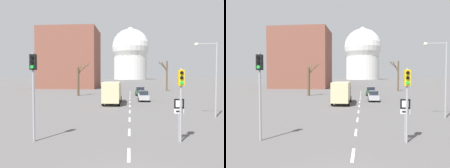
# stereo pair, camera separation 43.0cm
# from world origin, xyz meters

# --- Properties ---
(lane_stripe_0) EXTENTS (0.16, 2.00, 0.01)m
(lane_stripe_0) POSITION_xyz_m (0.00, 4.17, 0.00)
(lane_stripe_0) COLOR silver
(lane_stripe_0) RESTS_ON ground_plane
(lane_stripe_1) EXTENTS (0.16, 2.00, 0.01)m
(lane_stripe_1) POSITION_xyz_m (0.00, 8.67, 0.00)
(lane_stripe_1) COLOR silver
(lane_stripe_1) RESTS_ON ground_plane
(lane_stripe_2) EXTENTS (0.16, 2.00, 0.01)m
(lane_stripe_2) POSITION_xyz_m (0.00, 13.17, 0.00)
(lane_stripe_2) COLOR silver
(lane_stripe_2) RESTS_ON ground_plane
(lane_stripe_3) EXTENTS (0.16, 2.00, 0.01)m
(lane_stripe_3) POSITION_xyz_m (0.00, 17.67, 0.00)
(lane_stripe_3) COLOR silver
(lane_stripe_3) RESTS_ON ground_plane
(lane_stripe_4) EXTENTS (0.16, 2.00, 0.01)m
(lane_stripe_4) POSITION_xyz_m (0.00, 22.17, 0.00)
(lane_stripe_4) COLOR silver
(lane_stripe_4) RESTS_ON ground_plane
(lane_stripe_5) EXTENTS (0.16, 2.00, 0.01)m
(lane_stripe_5) POSITION_xyz_m (0.00, 26.67, 0.00)
(lane_stripe_5) COLOR silver
(lane_stripe_5) RESTS_ON ground_plane
(lane_stripe_6) EXTENTS (0.16, 2.00, 0.01)m
(lane_stripe_6) POSITION_xyz_m (0.00, 31.17, 0.00)
(lane_stripe_6) COLOR silver
(lane_stripe_6) RESTS_ON ground_plane
(lane_stripe_7) EXTENTS (0.16, 2.00, 0.01)m
(lane_stripe_7) POSITION_xyz_m (0.00, 35.67, 0.00)
(lane_stripe_7) COLOR silver
(lane_stripe_7) RESTS_ON ground_plane
(lane_stripe_8) EXTENTS (0.16, 2.00, 0.01)m
(lane_stripe_8) POSITION_xyz_m (0.00, 40.17, 0.00)
(lane_stripe_8) COLOR silver
(lane_stripe_8) RESTS_ON ground_plane
(lane_stripe_9) EXTENTS (0.16, 2.00, 0.01)m
(lane_stripe_9) POSITION_xyz_m (0.00, 44.67, 0.00)
(lane_stripe_9) COLOR silver
(lane_stripe_9) RESTS_ON ground_plane
(lane_stripe_10) EXTENTS (0.16, 2.00, 0.01)m
(lane_stripe_10) POSITION_xyz_m (0.00, 49.17, 0.00)
(lane_stripe_10) COLOR silver
(lane_stripe_10) RESTS_ON ground_plane
(traffic_signal_near_right) EXTENTS (0.36, 0.34, 4.53)m
(traffic_signal_near_right) POSITION_xyz_m (3.13, 6.57, 3.18)
(traffic_signal_near_right) COLOR #9E9EA3
(traffic_signal_near_right) RESTS_ON ground_plane
(traffic_signal_near_left) EXTENTS (0.36, 0.34, 5.48)m
(traffic_signal_near_left) POSITION_xyz_m (-5.88, 5.98, 3.80)
(traffic_signal_near_left) COLOR #9E9EA3
(traffic_signal_near_left) RESTS_ON ground_plane
(route_sign_post) EXTENTS (0.60, 0.08, 2.68)m
(route_sign_post) POSITION_xyz_m (3.09, 6.84, 1.84)
(route_sign_post) COLOR #9E9EA3
(route_sign_post) RESTS_ON ground_plane
(street_lamp_right) EXTENTS (2.19, 0.36, 7.26)m
(street_lamp_right) POSITION_xyz_m (7.92, 14.90, 4.54)
(street_lamp_right) COLOR #9E9EA3
(street_lamp_right) RESTS_ON ground_plane
(sedan_near_left) EXTENTS (1.79, 4.02, 1.57)m
(sedan_near_left) POSITION_xyz_m (-4.20, 51.51, 0.80)
(sedan_near_left) COLOR maroon
(sedan_near_left) RESTS_ON ground_plane
(sedan_near_right) EXTENTS (1.92, 4.21, 1.74)m
(sedan_near_right) POSITION_xyz_m (2.07, 38.25, 0.87)
(sedan_near_right) COLOR #2D4C33
(sedan_near_right) RESTS_ON ground_plane
(sedan_mid_centre) EXTENTS (1.69, 4.47, 1.63)m
(sedan_mid_centre) POSITION_xyz_m (2.16, 28.37, 0.81)
(sedan_mid_centre) COLOR #B7B7BC
(sedan_mid_centre) RESTS_ON ground_plane
(delivery_truck) EXTENTS (2.44, 7.20, 3.14)m
(delivery_truck) POSITION_xyz_m (-2.54, 24.34, 1.70)
(delivery_truck) COLOR #333842
(delivery_truck) RESTS_ON ground_plane
(bare_tree_left_near) EXTENTS (2.69, 2.44, 6.51)m
(bare_tree_left_near) POSITION_xyz_m (-10.31, 36.16, 3.32)
(bare_tree_left_near) COLOR brown
(bare_tree_left_near) RESTS_ON ground_plane
(bare_tree_right_near) EXTENTS (2.55, 3.07, 7.89)m
(bare_tree_right_near) POSITION_xyz_m (9.53, 51.72, 4.28)
(bare_tree_right_near) COLOR brown
(bare_tree_right_near) RESTS_ON ground_plane
(capitol_dome) EXTENTS (37.60, 37.60, 53.11)m
(capitol_dome) POSITION_xyz_m (0.00, 219.15, 25.87)
(capitol_dome) COLOR silver
(capitol_dome) RESTS_ON ground_plane
(apartment_block_left) EXTENTS (18.00, 14.00, 19.05)m
(apartment_block_left) POSITION_xyz_m (-19.54, 63.28, 9.53)
(apartment_block_left) COLOR brown
(apartment_block_left) RESTS_ON ground_plane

